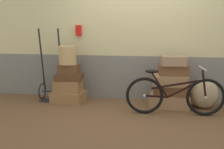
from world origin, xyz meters
TOP-DOWN VIEW (x-y plane):
  - ground at (0.00, 0.00)m, footprint 8.54×5.20m
  - station_building at (0.01, 0.85)m, footprint 6.54×0.74m
  - suitcase_0 at (-1.28, 0.38)m, footprint 0.63×0.49m
  - suitcase_1 at (-1.27, 0.37)m, footprint 0.51×0.38m
  - suitcase_2 at (-1.25, 0.38)m, footprint 0.52×0.41m
  - suitcase_3 at (-1.25, 0.38)m, footprint 0.37×0.28m
  - suitcase_4 at (0.61, 0.38)m, footprint 0.74×0.49m
  - suitcase_5 at (0.63, 0.37)m, footprint 0.63×0.40m
  - suitcase_6 at (0.60, 0.35)m, footprint 0.61×0.36m
  - suitcase_7 at (0.65, 0.38)m, footprint 0.53×0.33m
  - suitcase_8 at (0.64, 0.33)m, footprint 0.43×0.30m
  - wicker_basket at (-1.26, 0.35)m, footprint 0.32×0.32m
  - luggage_trolley at (-1.63, 0.46)m, footprint 0.46×0.38m
  - burlap_sack at (1.19, 0.40)m, footprint 0.47×0.40m
  - bicycle at (0.65, -0.04)m, footprint 1.58×0.46m

SIDE VIEW (x-z plane):
  - ground at x=0.00m, z-range -0.06..0.00m
  - suitcase_0 at x=-1.28m, z-range 0.00..0.21m
  - suitcase_4 at x=0.61m, z-range 0.00..0.22m
  - burlap_sack at x=1.19m, z-range 0.00..0.53m
  - luggage_trolley at x=-1.63m, z-range -0.39..0.99m
  - suitcase_5 at x=0.63m, z-range 0.22..0.39m
  - suitcase_1 at x=-1.27m, z-range 0.21..0.43m
  - bicycle at x=0.65m, z-range -0.06..0.72m
  - suitcase_2 at x=-1.25m, z-range 0.43..0.54m
  - suitcase_6 at x=0.60m, z-range 0.39..0.58m
  - suitcase_3 at x=-1.25m, z-range 0.54..0.73m
  - suitcase_7 at x=0.65m, z-range 0.58..0.76m
  - suitcase_8 at x=0.64m, z-range 0.76..0.92m
  - wicker_basket at x=-1.26m, z-range 0.73..1.06m
  - station_building at x=0.01m, z-range 0.01..2.58m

